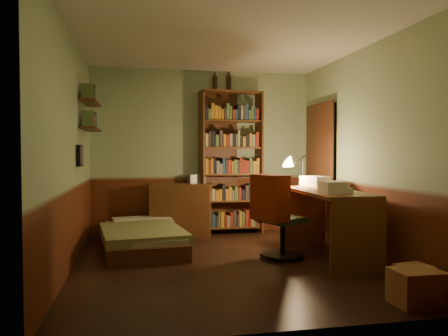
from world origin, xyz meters
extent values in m
cube|color=black|center=(0.00, 0.00, -0.01)|extent=(3.50, 4.00, 0.02)
cube|color=silver|center=(0.00, 0.00, 2.61)|extent=(3.50, 4.00, 0.02)
cube|color=#9CB78C|center=(0.00, 2.01, 1.30)|extent=(3.50, 0.02, 2.60)
cube|color=#9CB78C|center=(-1.76, 0.00, 1.30)|extent=(0.02, 4.00, 2.60)
cube|color=#9CB78C|center=(1.76, 0.00, 1.30)|extent=(0.02, 4.00, 2.60)
cube|color=#9CB78C|center=(0.00, -2.01, 1.30)|extent=(3.50, 0.02, 2.60)
cube|color=black|center=(1.72, 1.30, 1.00)|extent=(0.06, 0.90, 2.00)
cube|color=#452312|center=(1.69, 1.30, 1.00)|extent=(0.02, 0.98, 2.08)
cube|color=olive|center=(-0.98, 0.92, 0.26)|extent=(1.10, 1.85, 0.53)
cube|color=#563117|center=(-0.37, 1.76, 0.40)|extent=(0.99, 0.66, 0.81)
cube|color=#B2B2B7|center=(-0.13, 1.89, 0.88)|extent=(0.28, 0.24, 0.13)
cube|color=#563117|center=(0.42, 1.85, 1.13)|extent=(1.00, 0.43, 2.26)
cylinder|color=black|center=(0.19, 1.96, 2.38)|extent=(0.08, 0.08, 0.25)
cylinder|color=black|center=(0.42, 1.96, 2.39)|extent=(0.09, 0.09, 0.27)
cube|color=#563117|center=(1.21, -0.06, 0.42)|extent=(0.69, 1.57, 0.83)
cube|color=silver|center=(1.31, 0.57, 0.90)|extent=(0.35, 0.41, 0.14)
cone|color=black|center=(1.20, 0.72, 1.10)|extent=(0.21, 0.21, 0.53)
cube|color=#315538|center=(0.70, 0.10, 0.57)|extent=(0.72, 0.68, 1.14)
cube|color=maroon|center=(0.74, 0.26, 1.42)|extent=(0.42, 0.52, 0.55)
cube|color=#563117|center=(-1.64, 1.10, 1.60)|extent=(0.20, 0.90, 0.03)
cube|color=#563117|center=(-1.64, 1.10, 1.95)|extent=(0.20, 0.90, 0.03)
cube|color=black|center=(-1.72, 0.60, 1.25)|extent=(0.04, 0.32, 0.26)
cube|color=#A16B42|center=(1.28, -1.70, 0.15)|extent=(0.40, 0.32, 0.30)
cube|color=#A16B42|center=(1.55, -1.27, 0.11)|extent=(0.34, 0.30, 0.22)
camera|label=1|loc=(-1.02, -4.95, 1.29)|focal=35.00mm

